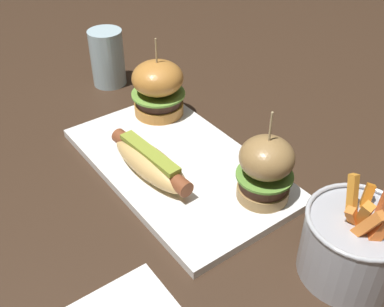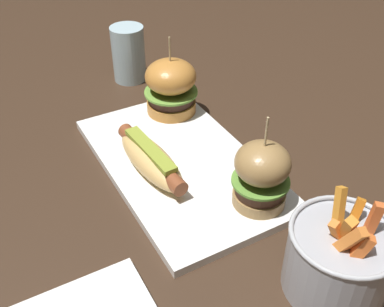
% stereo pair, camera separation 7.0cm
% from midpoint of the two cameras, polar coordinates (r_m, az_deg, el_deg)
% --- Properties ---
extents(ground_plane, '(3.00, 3.00, 0.00)m').
position_cam_midpoint_polar(ground_plane, '(0.76, 1.19, -1.79)').
color(ground_plane, '#382619').
extents(platter_main, '(0.39, 0.23, 0.01)m').
position_cam_midpoint_polar(platter_main, '(0.76, 1.20, -1.37)').
color(platter_main, white).
rests_on(platter_main, ground).
extents(hot_dog, '(0.18, 0.06, 0.05)m').
position_cam_midpoint_polar(hot_dog, '(0.72, -2.24, -0.94)').
color(hot_dog, '#DFB267').
rests_on(hot_dog, platter_main).
extents(slider_left, '(0.10, 0.10, 0.15)m').
position_cam_midpoint_polar(slider_left, '(0.85, -0.28, 8.29)').
color(slider_left, '#C47F36').
rests_on(slider_left, platter_main).
extents(slider_right, '(0.08, 0.08, 0.15)m').
position_cam_midpoint_polar(slider_right, '(0.66, 11.67, -2.68)').
color(slider_right, '#9D7846').
rests_on(slider_right, platter_main).
extents(fries_bucket, '(0.13, 0.13, 0.14)m').
position_cam_midpoint_polar(fries_bucket, '(0.60, 21.14, -12.29)').
color(fries_bucket, '#A8AAB2').
rests_on(fries_bucket, ground).
extents(water_glass, '(0.07, 0.07, 0.12)m').
position_cam_midpoint_polar(water_glass, '(1.00, -5.87, 12.17)').
color(water_glass, silver).
rests_on(water_glass, ground).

